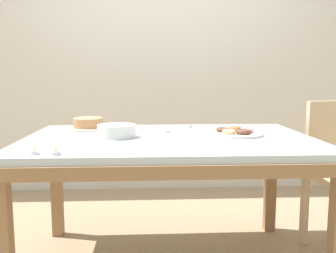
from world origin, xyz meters
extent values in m
cube|color=silver|center=(0.00, 1.57, 1.30)|extent=(8.00, 0.10, 2.60)
cube|color=silver|center=(0.00, 0.00, 0.74)|extent=(1.58, 1.04, 0.04)
cube|color=olive|center=(0.00, -0.50, 0.70)|extent=(1.61, 0.08, 0.06)
cube|color=olive|center=(0.00, 0.50, 0.70)|extent=(1.61, 0.08, 0.06)
cube|color=olive|center=(-0.77, 0.00, 0.70)|extent=(0.08, 1.07, 0.06)
cube|color=olive|center=(0.77, 0.00, 0.70)|extent=(0.08, 1.07, 0.06)
cube|color=olive|center=(-0.74, -0.47, 0.35)|extent=(0.07, 0.07, 0.70)
cube|color=olive|center=(-0.74, 0.47, 0.35)|extent=(0.07, 0.07, 0.70)
cube|color=olive|center=(0.74, 0.47, 0.35)|extent=(0.07, 0.07, 0.70)
cube|color=#D1B284|center=(1.08, 0.29, 0.71)|extent=(0.40, 0.12, 0.45)
cube|color=#D1B284|center=(0.90, 0.25, 0.23)|extent=(0.05, 0.05, 0.45)
cylinder|color=silver|center=(-0.49, 0.32, 0.77)|extent=(0.27, 0.27, 0.01)
cylinder|color=#BC7A4C|center=(-0.49, 0.32, 0.80)|extent=(0.18, 0.18, 0.05)
cylinder|color=#EDA16C|center=(-0.49, 0.32, 0.83)|extent=(0.18, 0.18, 0.01)
cylinder|color=silver|center=(0.39, 0.05, 0.77)|extent=(0.32, 0.32, 0.01)
torus|color=pink|center=(0.45, 0.05, 0.79)|extent=(0.08, 0.08, 0.02)
torus|color=#B27042|center=(0.40, 0.13, 0.79)|extent=(0.07, 0.07, 0.03)
torus|color=brown|center=(0.32, 0.08, 0.79)|extent=(0.08, 0.08, 0.02)
torus|color=#EAD184|center=(0.34, 0.01, 0.79)|extent=(0.07, 0.07, 0.02)
torus|color=brown|center=(0.41, -0.01, 0.79)|extent=(0.08, 0.08, 0.03)
cylinder|color=silver|center=(-0.29, 0.00, 0.77)|extent=(0.21, 0.21, 0.01)
cylinder|color=silver|center=(-0.29, 0.00, 0.78)|extent=(0.21, 0.21, 0.01)
cylinder|color=silver|center=(-0.29, 0.00, 0.79)|extent=(0.21, 0.21, 0.01)
cylinder|color=silver|center=(-0.29, 0.00, 0.80)|extent=(0.21, 0.21, 0.01)
cylinder|color=silver|center=(-0.29, 0.00, 0.81)|extent=(0.21, 0.21, 0.01)
cylinder|color=silver|center=(-0.29, 0.00, 0.82)|extent=(0.21, 0.21, 0.01)
cylinder|color=silver|center=(-0.29, 0.00, 0.83)|extent=(0.21, 0.21, 0.01)
cylinder|color=silver|center=(0.15, 0.37, 0.77)|extent=(0.04, 0.04, 0.02)
cylinder|color=white|center=(0.15, 0.37, 0.78)|extent=(0.03, 0.03, 0.00)
cone|color=#F9B74C|center=(0.15, 0.37, 0.79)|extent=(0.01, 0.01, 0.02)
cylinder|color=silver|center=(-0.51, -0.45, 0.77)|extent=(0.04, 0.04, 0.02)
cylinder|color=white|center=(-0.51, -0.45, 0.78)|extent=(0.03, 0.03, 0.00)
cone|color=#F9B74C|center=(-0.51, -0.45, 0.79)|extent=(0.01, 0.01, 0.02)
cylinder|color=silver|center=(-0.01, 0.16, 0.77)|extent=(0.04, 0.04, 0.02)
cylinder|color=white|center=(-0.01, 0.16, 0.78)|extent=(0.03, 0.03, 0.00)
cone|color=#F9B74C|center=(-0.01, 0.16, 0.79)|extent=(0.01, 0.01, 0.02)
cylinder|color=silver|center=(-0.60, -0.44, 0.77)|extent=(0.04, 0.04, 0.02)
cylinder|color=white|center=(-0.60, -0.44, 0.78)|extent=(0.03, 0.03, 0.00)
cone|color=#F9B74C|center=(-0.60, -0.44, 0.79)|extent=(0.01, 0.01, 0.02)
camera|label=1|loc=(-0.11, -2.04, 1.10)|focal=40.00mm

